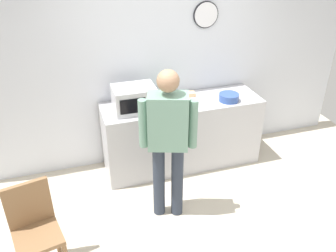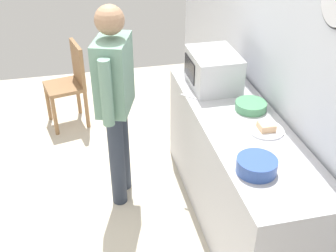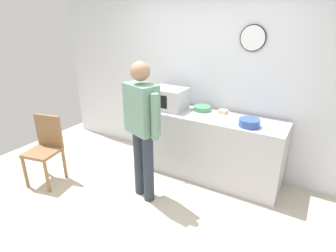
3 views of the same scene
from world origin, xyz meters
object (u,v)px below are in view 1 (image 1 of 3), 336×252
Objects in this scene: microwave at (134,99)px; sandwich_plate at (191,95)px; cereal_bowl at (167,97)px; spoon_utensil at (118,103)px; fork_utensil at (153,117)px; person_standing at (168,136)px; salad_bowl at (229,97)px; wooden_chair at (35,227)px.

sandwich_plate is at bearing 11.00° from microwave.
cereal_bowl is 1.44× the size of spoon_utensil.
microwave is 0.81m from sandwich_plate.
fork_utensil is 0.62m from person_standing.
microwave is 1.21m from salad_bowl.
fork_utensil is at bearing -55.97° from microwave.
person_standing is at bearing -144.41° from salad_bowl.
wooden_chair is at bearing -145.51° from sandwich_plate.
salad_bowl is at bearing 24.79° from wooden_chair.
cereal_bowl is at bearing -7.40° from spoon_utensil.
microwave is 2.04× the size of cereal_bowl.
person_standing is (0.15, -0.86, -0.06)m from microwave.
fork_utensil is 1.74m from wooden_chair.
microwave reaches higher than spoon_utensil.
salad_bowl is 1.29m from person_standing.
salad_bowl is at bearing -30.96° from sandwich_plate.
salad_bowl is 0.78m from cereal_bowl.
person_standing is at bearing -91.26° from fork_utensil.
microwave is 0.53× the size of wooden_chair.
microwave is 2.94× the size of spoon_utensil.
microwave is at bearing 175.13° from salad_bowl.
spoon_utensil is at bearing 123.81° from fork_utensil.
sandwich_plate is at bearing 149.04° from salad_bowl.
cereal_bowl is 0.14× the size of person_standing.
cereal_bowl is (0.47, 0.16, -0.12)m from microwave.
sandwich_plate is 0.28× the size of wooden_chair.
salad_bowl is (0.42, -0.25, 0.03)m from sandwich_plate.
microwave is 0.51m from cereal_bowl.
fork_utensil is (-0.61, -0.40, -0.02)m from sandwich_plate.
spoon_utensil is 0.10× the size of person_standing.
wooden_chair is at bearing -140.58° from cereal_bowl.
salad_bowl is at bearing 35.59° from person_standing.
cereal_bowl is at bearing 160.23° from salad_bowl.
person_standing reaches higher than fork_utensil.
sandwich_plate is 2.46m from wooden_chair.
sandwich_plate and cereal_bowl have the same top height.
sandwich_plate is at bearing 58.04° from person_standing.
cereal_bowl is at bearing 177.93° from sandwich_plate.
microwave is at bearing 100.08° from person_standing.
cereal_bowl is 2.22m from wooden_chair.
sandwich_plate is 0.95m from spoon_utensil.
cereal_bowl is 0.26× the size of wooden_chair.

